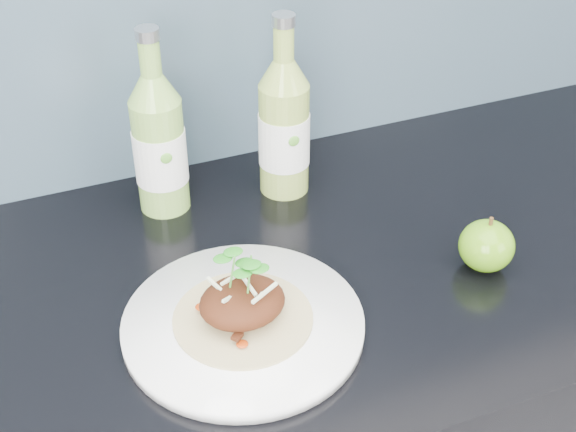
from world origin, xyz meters
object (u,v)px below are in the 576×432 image
cider_bottle_left (159,144)px  green_apple (487,246)px  cider_bottle_right (284,127)px  dinner_plate (243,324)px

cider_bottle_left → green_apple: bearing=-53.3°
green_apple → cider_bottle_right: 0.32m
cider_bottle_left → cider_bottle_right: (0.17, -0.02, 0.00)m
green_apple → cider_bottle_right: size_ratio=0.29×
dinner_plate → green_apple: size_ratio=4.06×
cider_bottle_left → cider_bottle_right: same height
cider_bottle_left → cider_bottle_right: bearing=-20.6°
cider_bottle_right → cider_bottle_left: bearing=-174.5°
dinner_plate → cider_bottle_left: bearing=93.6°
green_apple → cider_bottle_right: bearing=122.6°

